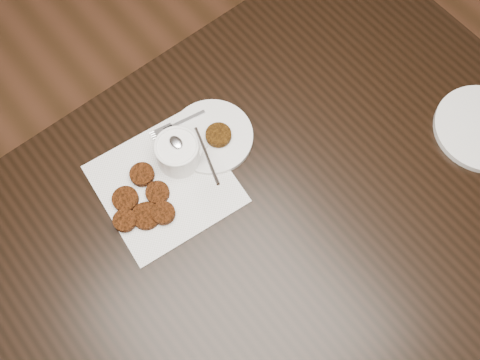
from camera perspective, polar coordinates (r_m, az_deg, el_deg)
name	(u,v)px	position (r m, az deg, el deg)	size (l,w,h in m)	color
floor	(252,318)	(1.85, 1.23, -13.93)	(4.00, 4.00, 0.00)	#59321E
table	(242,294)	(1.49, 0.17, -11.58)	(1.54, 0.99, 0.75)	black
napkin	(165,184)	(1.18, -7.64, -0.39)	(0.26, 0.26, 0.00)	white
sauce_ramekin	(176,145)	(1.14, -6.53, 3.52)	(0.12, 0.12, 0.13)	white
patty_cluster	(147,204)	(1.16, -9.50, -2.38)	(0.19, 0.19, 0.02)	#5F250C
plate_with_patty	(212,135)	(1.21, -2.92, 4.60)	(0.18, 0.18, 0.03)	white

